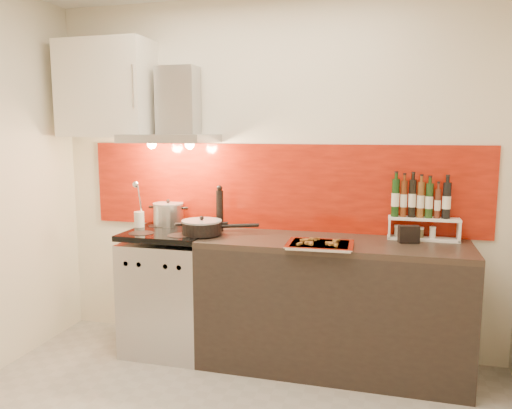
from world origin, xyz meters
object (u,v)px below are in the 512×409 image
(stock_pot, at_px, (168,214))
(saute_pan, at_px, (203,227))
(counter, at_px, (332,305))
(range_stove, at_px, (171,292))
(pepper_mill, at_px, (220,209))
(baking_tray, at_px, (320,244))

(stock_pot, height_order, saute_pan, stock_pot)
(counter, distance_m, stock_pot, 1.42)
(counter, xyz_separation_m, saute_pan, (-0.91, -0.07, 0.51))
(stock_pot, distance_m, saute_pan, 0.47)
(range_stove, distance_m, stock_pot, 0.60)
(stock_pot, bearing_deg, pepper_mill, -9.93)
(saute_pan, height_order, pepper_mill, pepper_mill)
(pepper_mill, distance_m, baking_tray, 0.86)
(counter, relative_size, pepper_mill, 5.26)
(counter, height_order, saute_pan, saute_pan)
(saute_pan, bearing_deg, range_stove, 168.10)
(counter, bearing_deg, saute_pan, -175.92)
(counter, bearing_deg, stock_pot, 171.44)
(counter, xyz_separation_m, stock_pot, (-1.30, 0.20, 0.55))
(range_stove, xyz_separation_m, counter, (1.20, 0.00, 0.01))
(stock_pot, bearing_deg, range_stove, -63.50)
(counter, bearing_deg, range_stove, -179.77)
(pepper_mill, bearing_deg, saute_pan, -109.23)
(stock_pot, xyz_separation_m, pepper_mill, (0.45, -0.08, 0.07))
(range_stove, bearing_deg, pepper_mill, 19.16)
(counter, height_order, pepper_mill, pepper_mill)
(stock_pot, distance_m, pepper_mill, 0.46)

